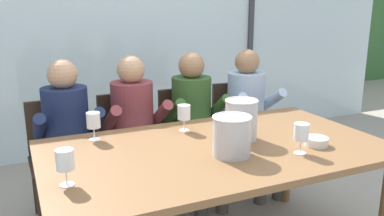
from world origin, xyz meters
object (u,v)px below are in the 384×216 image
chair_right_of_center (238,125)px  person_navy_polo (69,133)px  chair_near_curtain (60,151)px  person_pale_blue_shirt (250,111)px  wine_glass_by_left_taster (93,122)px  ice_bucket_secondary (241,119)px  person_maroon_top (136,125)px  chair_left_of_center (128,141)px  tasting_bowl (316,141)px  chair_center (187,133)px  wine_glass_near_bucket (65,161)px  wine_glass_center_pour (184,113)px  person_olive_shirt (195,117)px  dining_table (216,158)px  ice_bucket_primary (232,135)px  wine_glass_by_right_taster (301,133)px

chair_right_of_center → person_navy_polo: (-1.49, -0.17, 0.17)m
chair_near_curtain → person_pale_blue_shirt: person_pale_blue_shirt is taller
person_pale_blue_shirt → wine_glass_by_left_taster: 1.48m
ice_bucket_secondary → person_maroon_top: bearing=119.0°
person_navy_polo → ice_bucket_secondary: (0.93, -0.79, 0.20)m
chair_left_of_center → tasting_bowl: chair_left_of_center is taller
person_navy_polo → chair_right_of_center: bearing=6.4°
chair_center → tasting_bowl: chair_center is taller
ice_bucket_secondary → wine_glass_near_bucket: 1.09m
chair_near_curtain → wine_glass_by_left_taster: wine_glass_by_left_taster is taller
person_maroon_top → person_navy_polo: bearing=179.0°
wine_glass_center_pour → person_olive_shirt: bearing=57.9°
chair_left_of_center → wine_glass_near_bucket: (-0.61, -1.17, 0.36)m
dining_table → person_olive_shirt: (0.25, 0.84, -0.00)m
person_maroon_top → ice_bucket_primary: bearing=-76.9°
person_olive_shirt → ice_bucket_primary: (-0.24, -1.00, 0.19)m
ice_bucket_secondary → wine_glass_by_left_taster: (-0.82, 0.36, -0.01)m
chair_center → person_navy_polo: 1.00m
chair_right_of_center → ice_bucket_secondary: (-0.56, -0.96, 0.37)m
chair_right_of_center → person_maroon_top: size_ratio=0.73×
dining_table → wine_glass_by_right_taster: bearing=-38.2°
person_maroon_top → wine_glass_by_right_taster: person_maroon_top is taller
chair_near_curtain → wine_glass_by_right_taster: wine_glass_by_right_taster is taller
wine_glass_by_right_taster → chair_left_of_center: bearing=116.2°
person_olive_shirt → wine_glass_by_right_taster: 1.16m
chair_left_of_center → ice_bucket_primary: size_ratio=3.95×
chair_left_of_center → wine_glass_by_left_taster: size_ratio=5.08×
person_navy_polo → person_maroon_top: bearing=-0.1°
person_maroon_top → wine_glass_center_pour: 0.55m
chair_center → person_navy_polo: bearing=-172.3°
dining_table → wine_glass_center_pour: bearing=98.7°
chair_near_curtain → ice_bucket_secondary: bearing=-45.2°
person_olive_shirt → person_pale_blue_shirt: 0.52m
chair_center → wine_glass_near_bucket: size_ratio=5.08×
ice_bucket_primary → chair_center: bearing=78.5°
ice_bucket_secondary → wine_glass_by_right_taster: size_ratio=1.44×
tasting_bowl → wine_glass_near_bucket: 1.42m
ice_bucket_secondary → wine_glass_by_right_taster: ice_bucket_secondary is taller
wine_glass_center_pour → wine_glass_near_bucket: bearing=-147.0°
wine_glass_by_right_taster → wine_glass_center_pour: bearing=123.3°
dining_table → ice_bucket_primary: bearing=-86.5°
chair_near_curtain → chair_left_of_center: same height
chair_right_of_center → wine_glass_by_right_taster: 1.41m
chair_near_curtain → person_pale_blue_shirt: size_ratio=0.73×
chair_left_of_center → wine_glass_center_pour: 0.77m
dining_table → person_maroon_top: bearing=106.0°
chair_near_curtain → chair_right_of_center: size_ratio=1.00×
person_olive_shirt → wine_glass_center_pour: size_ratio=6.91×
chair_center → wine_glass_center_pour: 0.79m
wine_glass_center_pour → wine_glass_by_right_taster: same height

